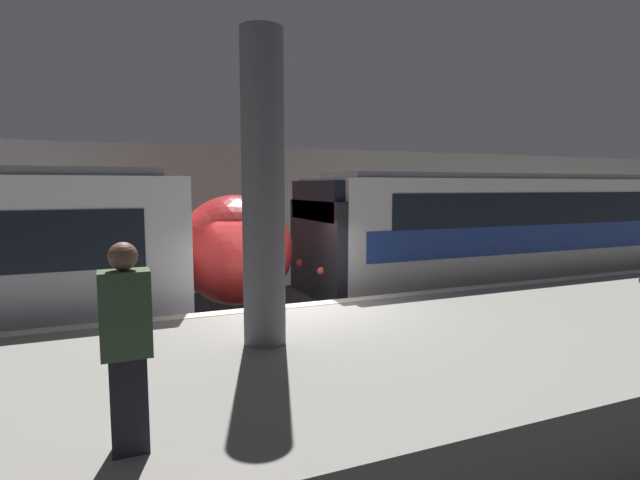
# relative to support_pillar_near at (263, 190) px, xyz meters

# --- Properties ---
(ground_plane) EXTENTS (120.00, 120.00, 0.00)m
(ground_plane) POSITION_rel_support_pillar_near_xyz_m (1.03, 1.95, -3.12)
(ground_plane) COLOR black
(platform) EXTENTS (40.00, 5.10, 1.08)m
(platform) POSITION_rel_support_pillar_near_xyz_m (1.03, -0.60, -2.59)
(platform) COLOR gray
(platform) RESTS_ON ground
(station_rear_barrier) EXTENTS (50.00, 0.15, 4.36)m
(station_rear_barrier) POSITION_rel_support_pillar_near_xyz_m (1.03, 8.64, -0.94)
(station_rear_barrier) COLOR #9E998E
(station_rear_barrier) RESTS_ON ground
(support_pillar_near) EXTENTS (0.56, 0.56, 4.11)m
(support_pillar_near) POSITION_rel_support_pillar_near_xyz_m (0.00, 0.00, 0.00)
(support_pillar_near) COLOR #56565B
(support_pillar_near) RESTS_ON platform
(train_boxy) EXTENTS (20.43, 2.85, 3.49)m
(train_boxy) POSITION_rel_support_pillar_near_xyz_m (12.48, 4.05, -1.33)
(train_boxy) COLOR black
(train_boxy) RESTS_ON ground
(person_waiting) EXTENTS (0.38, 0.24, 1.69)m
(person_waiting) POSITION_rel_support_pillar_near_xyz_m (-1.79, -2.25, -1.16)
(person_waiting) COLOR black
(person_waiting) RESTS_ON platform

